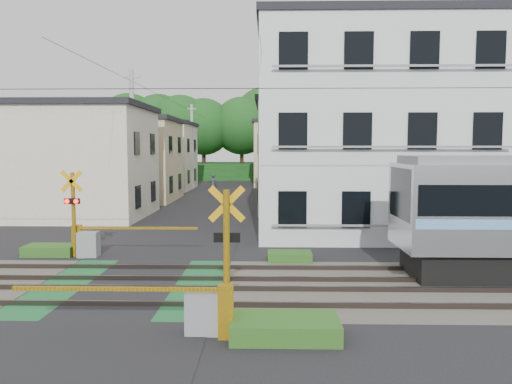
{
  "coord_description": "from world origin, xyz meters",
  "views": [
    {
      "loc": [
        3.84,
        -13.67,
        3.84
      ],
      "look_at": [
        3.4,
        5.0,
        2.2
      ],
      "focal_mm": 35.0,
      "sensor_mm": 36.0,
      "label": 1
    }
  ],
  "objects_px": {
    "crossing_signal_far": "(86,237)",
    "pedestrian": "(213,184)",
    "apartment_block": "(369,131)",
    "crossing_signal_near": "(207,300)"
  },
  "relations": [
    {
      "from": "crossing_signal_far",
      "to": "pedestrian",
      "type": "distance_m",
      "value": 23.86
    },
    {
      "from": "apartment_block",
      "to": "pedestrian",
      "type": "bearing_deg",
      "value": 117.14
    },
    {
      "from": "crossing_signal_far",
      "to": "apartment_block",
      "type": "bearing_deg",
      "value": 27.78
    },
    {
      "from": "crossing_signal_far",
      "to": "crossing_signal_near",
      "type": "bearing_deg",
      "value": -54.71
    },
    {
      "from": "apartment_block",
      "to": "pedestrian",
      "type": "xyz_separation_m",
      "value": [
        -9.2,
        17.95,
        -3.78
      ]
    },
    {
      "from": "crossing_signal_far",
      "to": "pedestrian",
      "type": "relative_size",
      "value": 2.7
    },
    {
      "from": "crossing_signal_near",
      "to": "apartment_block",
      "type": "height_order",
      "value": "apartment_block"
    },
    {
      "from": "apartment_block",
      "to": "crossing_signal_near",
      "type": "bearing_deg",
      "value": -114.22
    },
    {
      "from": "crossing_signal_far",
      "to": "apartment_block",
      "type": "xyz_separation_m",
      "value": [
        11.09,
        5.84,
        3.94
      ]
    },
    {
      "from": "pedestrian",
      "to": "crossing_signal_near",
      "type": "bearing_deg",
      "value": 84.73
    }
  ]
}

